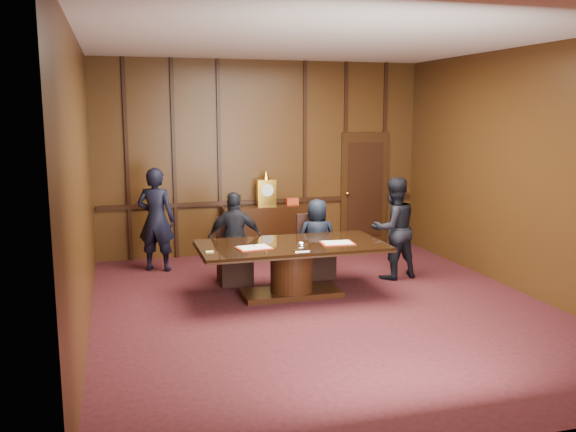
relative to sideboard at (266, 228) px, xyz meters
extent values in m
plane|color=#340E11|center=(0.00, -3.26, -0.49)|extent=(7.00, 7.00, 0.00)
plane|color=silver|center=(0.00, -3.26, 3.01)|extent=(7.00, 7.00, 0.00)
cube|color=black|center=(0.00, 0.24, 1.26)|extent=(6.00, 0.04, 3.50)
cube|color=black|center=(0.00, -6.76, 1.26)|extent=(6.00, 0.04, 3.50)
cube|color=black|center=(-3.00, -3.26, 1.26)|extent=(0.04, 7.00, 3.50)
cube|color=black|center=(3.00, -3.26, 1.26)|extent=(0.04, 7.00, 3.50)
cube|color=black|center=(0.00, 0.21, 0.46)|extent=(5.90, 0.05, 0.08)
cube|color=black|center=(2.00, 0.20, 0.61)|extent=(0.95, 0.06, 2.20)
sphere|color=gold|center=(1.63, 0.13, 0.56)|extent=(0.08, 0.08, 0.08)
cube|color=black|center=(0.00, 0.00, -0.04)|extent=(1.60, 0.45, 0.90)
cube|color=black|center=(-0.70, 0.00, -0.46)|extent=(0.12, 0.40, 0.06)
cube|color=black|center=(0.70, 0.00, -0.46)|extent=(0.12, 0.40, 0.06)
cube|color=gold|center=(0.00, 0.00, 0.65)|extent=(0.34, 0.18, 0.48)
cylinder|color=white|center=(0.00, -0.10, 0.71)|extent=(0.22, 0.03, 0.22)
cone|color=gold|center=(0.00, 0.00, 0.97)|extent=(0.14, 0.14, 0.16)
cube|color=black|center=(-0.55, 0.02, 0.52)|extent=(0.18, 0.04, 0.22)
cube|color=red|center=(0.50, 0.02, 0.47)|extent=(0.22, 0.12, 0.12)
cube|color=black|center=(-0.27, -2.57, -0.45)|extent=(1.40, 0.60, 0.08)
cylinder|color=black|center=(-0.27, -2.57, -0.10)|extent=(0.60, 0.60, 0.62)
cube|color=black|center=(-0.27, -2.57, 0.22)|extent=(2.62, 1.32, 0.02)
cube|color=black|center=(-0.27, -2.57, 0.24)|extent=(2.60, 1.30, 0.06)
cube|color=#9F240E|center=(-0.84, -2.71, 0.28)|extent=(0.50, 0.39, 0.01)
cube|color=white|center=(-0.84, -2.71, 0.29)|extent=(0.43, 0.33, 0.01)
cube|color=#9F240E|center=(0.35, -2.74, 0.28)|extent=(0.49, 0.37, 0.01)
cube|color=white|center=(0.35, -2.74, 0.29)|extent=(0.42, 0.31, 0.01)
cube|color=white|center=(-0.27, -3.02, 0.28)|extent=(0.20, 0.14, 0.01)
ellipsoid|color=white|center=(-0.27, -3.02, 0.34)|extent=(0.13, 0.13, 0.10)
cube|color=#D9D66A|center=(-1.46, -2.79, 0.28)|extent=(0.10, 0.08, 0.01)
cube|color=black|center=(-0.92, -1.72, -0.26)|extent=(0.48, 0.48, 0.46)
cube|color=black|center=(-0.92, -1.51, 0.23)|extent=(0.48, 0.06, 0.55)
cylinder|color=black|center=(-1.12, -1.92, -0.37)|extent=(0.04, 0.04, 0.23)
cylinder|color=black|center=(-0.72, -1.52, -0.37)|extent=(0.04, 0.04, 0.23)
cube|color=black|center=(0.38, -1.72, -0.26)|extent=(0.54, 0.54, 0.46)
cube|color=black|center=(0.35, -1.52, 0.23)|extent=(0.48, 0.13, 0.55)
cylinder|color=black|center=(0.18, -1.92, -0.37)|extent=(0.04, 0.04, 0.23)
cylinder|color=black|center=(0.58, -1.52, -0.37)|extent=(0.04, 0.04, 0.23)
imported|color=black|center=(-0.92, -1.77, 0.22)|extent=(0.87, 0.48, 1.41)
imported|color=black|center=(0.38, -1.77, 0.14)|extent=(0.66, 0.48, 1.26)
imported|color=black|center=(-2.00, -0.61, 0.37)|extent=(0.73, 0.61, 1.70)
imported|color=black|center=(1.53, -2.09, 0.31)|extent=(0.86, 0.72, 1.59)
camera|label=1|loc=(-2.62, -10.60, 2.12)|focal=38.00mm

